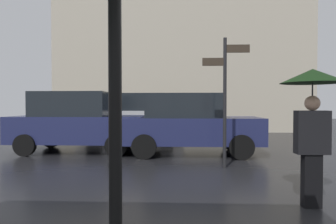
{
  "coord_description": "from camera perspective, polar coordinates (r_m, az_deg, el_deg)",
  "views": [
    {
      "loc": [
        -0.02,
        -2.46,
        1.47
      ],
      "look_at": [
        -0.35,
        5.06,
        1.29
      ],
      "focal_mm": 32.46,
      "sensor_mm": 36.0,
      "label": 1
    }
  ],
  "objects": [
    {
      "name": "pedestrian_with_umbrella",
      "position": [
        4.79,
        25.47,
        1.71
      ],
      "size": [
        0.9,
        0.9,
        1.98
      ],
      "rotation": [
        0.0,
        0.0,
        2.21
      ],
      "color": "black",
      "rests_on": "ground"
    },
    {
      "name": "parked_car_left",
      "position": [
        9.02,
        4.04,
        -2.1
      ],
      "size": [
        4.02,
        1.92,
        1.79
      ],
      "rotation": [
        0.0,
        0.0,
        3.09
      ],
      "color": "#1E234C",
      "rests_on": "ground"
    },
    {
      "name": "parked_car_right",
      "position": [
        9.88,
        -16.49,
        -1.74
      ],
      "size": [
        4.06,
        1.95,
        1.86
      ],
      "rotation": [
        0.0,
        0.0,
        0.08
      ],
      "color": "#1E234C",
      "rests_on": "ground"
    },
    {
      "name": "parked_car_distant",
      "position": [
        12.61,
        -6.88,
        -0.84
      ],
      "size": [
        4.19,
        2.0,
        1.93
      ],
      "rotation": [
        0.0,
        0.0,
        0.11
      ],
      "color": "silver",
      "rests_on": "ground"
    },
    {
      "name": "street_signpost",
      "position": [
        7.14,
        10.67,
        4.19
      ],
      "size": [
        1.08,
        0.08,
        3.01
      ],
      "color": "black",
      "rests_on": "ground"
    }
  ]
}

